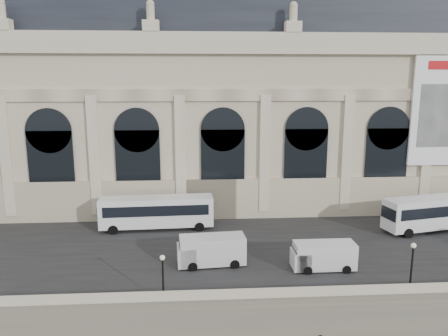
% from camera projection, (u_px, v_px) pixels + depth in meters
% --- Properties ---
extents(quay, '(160.00, 70.00, 6.00)m').
position_uv_depth(quay, '(243.00, 210.00, 67.11)').
color(quay, gray).
rests_on(quay, ground).
extents(street, '(160.00, 24.00, 0.06)m').
position_uv_depth(street, '(265.00, 241.00, 45.97)').
color(street, '#2D2D2D').
rests_on(street, quay).
extents(parapet, '(160.00, 1.40, 1.21)m').
position_uv_depth(parapet, '(293.00, 299.00, 32.75)').
color(parapet, gray).
rests_on(parapet, quay).
extents(museum, '(69.00, 18.70, 29.10)m').
position_uv_depth(museum, '(204.00, 102.00, 59.35)').
color(museum, beige).
rests_on(museum, quay).
extents(bus_left, '(12.83, 3.41, 3.75)m').
position_uv_depth(bus_left, '(157.00, 211.00, 49.38)').
color(bus_left, white).
rests_on(bus_left, quay).
extents(bus_right, '(13.38, 5.34, 3.87)m').
position_uv_depth(bus_right, '(438.00, 212.00, 49.06)').
color(bus_right, white).
rests_on(bus_right, quay).
extents(van_b, '(5.62, 2.35, 2.50)m').
position_uv_depth(van_b, '(321.00, 256.00, 39.00)').
color(van_b, silver).
rests_on(van_b, quay).
extents(van_c, '(6.34, 2.96, 2.75)m').
position_uv_depth(van_c, '(208.00, 251.00, 39.88)').
color(van_c, silver).
rests_on(van_c, quay).
extents(lamp_left, '(0.40, 0.40, 3.92)m').
position_uv_depth(lamp_left, '(163.00, 280.00, 32.89)').
color(lamp_left, black).
rests_on(lamp_left, quay).
extents(lamp_right, '(0.42, 0.42, 4.10)m').
position_uv_depth(lamp_right, '(412.00, 267.00, 34.83)').
color(lamp_right, black).
rests_on(lamp_right, quay).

